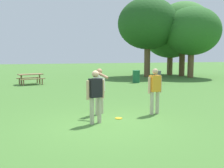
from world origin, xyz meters
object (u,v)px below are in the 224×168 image
object	(u,v)px
trash_can_further_along	(136,76)
trash_can_beside_table	(157,77)
person_bystander	(100,88)
tree_broad_center	(171,35)
frisbee	(119,118)
person_thrower	(155,88)
picnic_table_far	(31,77)
tree_far_right	(192,31)
tree_tall_left	(148,24)
tree_slender_mid	(183,25)
person_catcher	(96,93)

from	to	relation	value
trash_can_further_along	trash_can_beside_table	bearing A→B (deg)	-37.73
person_bystander	tree_broad_center	size ratio (longest dim) A/B	0.24
frisbee	trash_can_further_along	xyz separation A→B (m)	(5.41, 10.06, 0.47)
trash_can_further_along	person_thrower	bearing A→B (deg)	-111.86
picnic_table_far	trash_can_beside_table	world-z (taller)	trash_can_beside_table
frisbee	trash_can_beside_table	size ratio (longest dim) A/B	0.25
person_bystander	trash_can_further_along	world-z (taller)	person_bystander
person_thrower	tree_far_right	xyz separation A→B (m)	(10.87, 12.32, 3.44)
trash_can_beside_table	tree_broad_center	size ratio (longest dim) A/B	0.14
tree_far_right	tree_tall_left	bearing A→B (deg)	148.65
frisbee	tree_slender_mid	size ratio (longest dim) A/B	0.03
person_thrower	tree_broad_center	distance (m)	19.40
tree_broad_center	tree_slender_mid	distance (m)	1.90
trash_can_further_along	tree_tall_left	bearing A→B (deg)	53.83
trash_can_further_along	tree_slender_mid	xyz separation A→B (m)	(7.18, 4.23, 4.67)
person_thrower	picnic_table_far	world-z (taller)	person_thrower
person_bystander	tree_slender_mid	size ratio (longest dim) A/B	0.22
trash_can_further_along	tree_far_right	world-z (taller)	tree_far_right
frisbee	tree_broad_center	world-z (taller)	tree_broad_center
trash_can_further_along	person_bystander	bearing A→B (deg)	-122.23
picnic_table_far	tree_broad_center	xyz separation A→B (m)	(14.60, 4.41, 3.76)
person_catcher	trash_can_beside_table	xyz separation A→B (m)	(7.58, 9.37, -0.46)
person_thrower	trash_can_beside_table	xyz separation A→B (m)	(5.24, 8.88, -0.46)
frisbee	tree_tall_left	world-z (taller)	tree_tall_left
picnic_table_far	person_thrower	bearing A→B (deg)	-71.39
trash_can_further_along	tree_far_right	xyz separation A→B (m)	(6.91, 2.44, 3.89)
person_thrower	person_bystander	world-z (taller)	same
person_catcher	trash_can_beside_table	bearing A→B (deg)	51.01
person_thrower	trash_can_beside_table	size ratio (longest dim) A/B	1.71
trash_can_beside_table	tree_slender_mid	distance (m)	9.15
person_thrower	tree_tall_left	xyz separation A→B (m)	(7.32, 14.47, 4.23)
tree_tall_left	tree_broad_center	xyz separation A→B (m)	(3.45, 1.29, -0.84)
trash_can_beside_table	tree_broad_center	xyz separation A→B (m)	(5.53, 6.89, 3.84)
tree_broad_center	tree_slender_mid	xyz separation A→B (m)	(0.36, -1.67, 0.83)
person_catcher	frisbee	xyz separation A→B (m)	(0.88, 0.30, -0.93)
tree_broad_center	tree_far_right	world-z (taller)	tree_broad_center
tree_tall_left	trash_can_beside_table	bearing A→B (deg)	-110.40
tree_tall_left	person_catcher	bearing A→B (deg)	-122.86
person_bystander	tree_broad_center	world-z (taller)	tree_broad_center
person_thrower	tree_far_right	size ratio (longest dim) A/B	0.25
tree_slender_mid	tree_tall_left	bearing A→B (deg)	174.40
person_bystander	tree_slender_mid	world-z (taller)	tree_slender_mid
tree_far_right	trash_can_beside_table	bearing A→B (deg)	-148.56
picnic_table_far	trash_can_further_along	bearing A→B (deg)	-10.83
trash_can_further_along	tree_tall_left	world-z (taller)	tree_tall_left
person_thrower	frisbee	size ratio (longest dim) A/B	6.80
person_bystander	frisbee	distance (m)	1.33
trash_can_further_along	tree_broad_center	bearing A→B (deg)	40.87
person_bystander	frisbee	world-z (taller)	person_bystander
person_bystander	tree_tall_left	size ratio (longest dim) A/B	0.21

